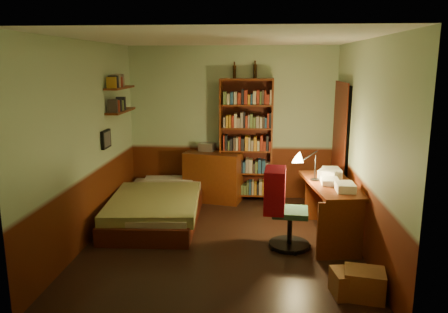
# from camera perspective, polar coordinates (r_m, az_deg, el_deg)

# --- Properties ---
(floor) EXTENTS (3.50, 4.00, 0.02)m
(floor) POSITION_cam_1_polar(r_m,az_deg,el_deg) (5.89, -0.19, -11.13)
(floor) COLOR black
(floor) RESTS_ON ground
(ceiling) EXTENTS (3.50, 4.00, 0.02)m
(ceiling) POSITION_cam_1_polar(r_m,az_deg,el_deg) (5.42, -0.21, 15.23)
(ceiling) COLOR silver
(ceiling) RESTS_ON wall_back
(wall_back) EXTENTS (3.50, 0.02, 2.60)m
(wall_back) POSITION_cam_1_polar(r_m,az_deg,el_deg) (7.49, 1.03, 4.33)
(wall_back) COLOR #A0BB93
(wall_back) RESTS_ON ground
(wall_left) EXTENTS (0.02, 4.00, 2.60)m
(wall_left) POSITION_cam_1_polar(r_m,az_deg,el_deg) (5.91, -17.47, 1.66)
(wall_left) COLOR #A0BB93
(wall_left) RESTS_ON ground
(wall_right) EXTENTS (0.02, 4.00, 2.60)m
(wall_right) POSITION_cam_1_polar(r_m,az_deg,el_deg) (5.65, 17.90, 1.16)
(wall_right) COLOR #A0BB93
(wall_right) RESTS_ON ground
(wall_front) EXTENTS (3.50, 0.02, 2.60)m
(wall_front) POSITION_cam_1_polar(r_m,az_deg,el_deg) (3.56, -2.79, -4.50)
(wall_front) COLOR #A0BB93
(wall_front) RESTS_ON ground
(doorway) EXTENTS (0.06, 0.90, 2.00)m
(doorway) POSITION_cam_1_polar(r_m,az_deg,el_deg) (6.94, 14.99, 0.78)
(doorway) COLOR black
(doorway) RESTS_ON ground
(door_trim) EXTENTS (0.02, 0.98, 2.08)m
(door_trim) POSITION_cam_1_polar(r_m,az_deg,el_deg) (6.94, 14.70, 0.79)
(door_trim) COLOR #42160B
(door_trim) RESTS_ON ground
(bed) EXTENTS (1.27, 2.28, 0.67)m
(bed) POSITION_cam_1_polar(r_m,az_deg,el_deg) (6.70, -8.67, -5.23)
(bed) COLOR olive
(bed) RESTS_ON ground
(dresser) EXTENTS (1.03, 0.67, 0.84)m
(dresser) POSITION_cam_1_polar(r_m,az_deg,el_deg) (7.44, -1.41, -2.62)
(dresser) COLOR #59250E
(dresser) RESTS_ON ground
(mini_stereo) EXTENTS (0.29, 0.25, 0.14)m
(mini_stereo) POSITION_cam_1_polar(r_m,az_deg,el_deg) (7.47, -2.25, 1.27)
(mini_stereo) COLOR #B2B2B7
(mini_stereo) RESTS_ON dresser
(bookshelf) EXTENTS (0.89, 0.30, 2.07)m
(bookshelf) POSITION_cam_1_polar(r_m,az_deg,el_deg) (7.36, 2.92, 2.08)
(bookshelf) COLOR #59250E
(bookshelf) RESTS_ON ground
(bottle_left) EXTENTS (0.07, 0.07, 0.21)m
(bottle_left) POSITION_cam_1_polar(r_m,az_deg,el_deg) (7.36, 1.37, 11.00)
(bottle_left) COLOR black
(bottle_left) RESTS_ON bookshelf
(bottle_right) EXTENTS (0.07, 0.07, 0.23)m
(bottle_right) POSITION_cam_1_polar(r_m,az_deg,el_deg) (7.35, 4.07, 11.04)
(bottle_right) COLOR black
(bottle_right) RESTS_ON bookshelf
(desk) EXTENTS (0.78, 1.49, 0.76)m
(desk) POSITION_cam_1_polar(r_m,az_deg,el_deg) (6.07, 13.80, -6.85)
(desk) COLOR #59250E
(desk) RESTS_ON ground
(paper_stack) EXTENTS (0.33, 0.38, 0.13)m
(paper_stack) POSITION_cam_1_polar(r_m,az_deg,el_deg) (6.19, 13.51, -2.18)
(paper_stack) COLOR silver
(paper_stack) RESTS_ON desk
(desk_lamp) EXTENTS (0.22, 0.22, 0.58)m
(desk_lamp) POSITION_cam_1_polar(r_m,az_deg,el_deg) (5.97, 11.88, -0.39)
(desk_lamp) COLOR black
(desk_lamp) RESTS_ON desk
(office_chair) EXTENTS (0.47, 0.43, 0.89)m
(office_chair) POSITION_cam_1_polar(r_m,az_deg,el_deg) (5.63, 8.64, -7.45)
(office_chair) COLOR #264D39
(office_chair) RESTS_ON ground
(red_jacket) EXTENTS (0.37, 0.52, 0.55)m
(red_jacket) POSITION_cam_1_polar(r_m,az_deg,el_deg) (5.50, 6.51, -0.06)
(red_jacket) COLOR maroon
(red_jacket) RESTS_ON office_chair
(wall_shelf_lower) EXTENTS (0.20, 0.90, 0.03)m
(wall_shelf_lower) POSITION_cam_1_polar(r_m,az_deg,el_deg) (6.85, -13.31, 5.81)
(wall_shelf_lower) COLOR #59250E
(wall_shelf_lower) RESTS_ON wall_left
(wall_shelf_upper) EXTENTS (0.20, 0.90, 0.03)m
(wall_shelf_upper) POSITION_cam_1_polar(r_m,az_deg,el_deg) (6.83, -13.46, 8.73)
(wall_shelf_upper) COLOR #59250E
(wall_shelf_upper) RESTS_ON wall_left
(framed_picture) EXTENTS (0.04, 0.32, 0.26)m
(framed_picture) POSITION_cam_1_polar(r_m,az_deg,el_deg) (6.46, -15.16, 2.20)
(framed_picture) COLOR black
(framed_picture) RESTS_ON wall_left
(cardboard_box_a) EXTENTS (0.44, 0.38, 0.29)m
(cardboard_box_a) POSITION_cam_1_polar(r_m,az_deg,el_deg) (4.77, 17.83, -15.56)
(cardboard_box_a) COLOR brown
(cardboard_box_a) RESTS_ON ground
(cardboard_box_b) EXTENTS (0.42, 0.36, 0.26)m
(cardboard_box_b) POSITION_cam_1_polar(r_m,az_deg,el_deg) (4.78, 16.26, -15.58)
(cardboard_box_b) COLOR brown
(cardboard_box_b) RESTS_ON ground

